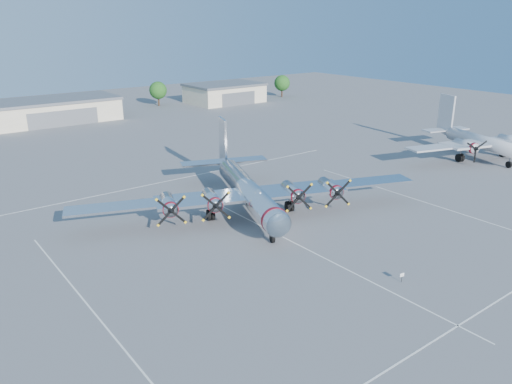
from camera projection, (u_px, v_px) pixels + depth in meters
ground at (278, 235)px, 55.54m from camera, size 260.00×260.00×0.00m
parking_lines at (288, 240)px, 54.22m from camera, size 60.00×50.08×0.01m
hangar_center at (54, 110)px, 116.23m from camera, size 28.60×14.60×5.40m
hangar_east at (225, 93)px, 143.74m from camera, size 20.60×14.60×5.40m
tree_east at (158, 90)px, 137.47m from camera, size 4.80×4.80×6.64m
tree_far_east at (282, 83)px, 153.24m from camera, size 4.80×4.80×6.64m
main_bomber_b29 at (247, 210)px, 62.62m from camera, size 50.00×42.10×9.41m
twin_engine_east at (476, 157)px, 86.76m from camera, size 35.49×29.78×9.65m
info_placard at (402, 276)px, 45.30m from camera, size 0.48×0.11×0.91m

